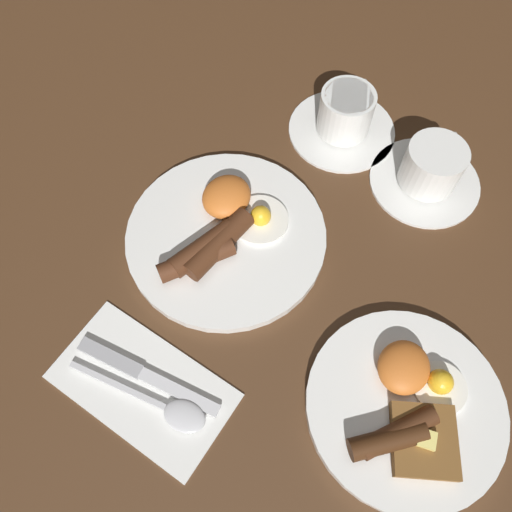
# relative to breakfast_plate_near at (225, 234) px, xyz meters

# --- Properties ---
(ground_plane) EXTENTS (3.00, 3.00, 0.00)m
(ground_plane) POSITION_rel_breakfast_plate_near_xyz_m (-0.00, 0.00, -0.01)
(ground_plane) COLOR #4C301C
(breakfast_plate_near) EXTENTS (0.28, 0.28, 0.05)m
(breakfast_plate_near) POSITION_rel_breakfast_plate_near_xyz_m (0.00, 0.00, 0.00)
(breakfast_plate_near) COLOR white
(breakfast_plate_near) RESTS_ON ground_plane
(breakfast_plate_far) EXTENTS (0.23, 0.23, 0.05)m
(breakfast_plate_far) POSITION_rel_breakfast_plate_near_xyz_m (0.08, 0.31, -0.00)
(breakfast_plate_far) COLOR white
(breakfast_plate_far) RESTS_ON ground_plane
(teacup_near) EXTENTS (0.17, 0.17, 0.08)m
(teacup_near) POSITION_rel_breakfast_plate_near_xyz_m (-0.26, 0.05, 0.02)
(teacup_near) COLOR white
(teacup_near) RESTS_ON ground_plane
(teacup_far) EXTENTS (0.16, 0.16, 0.07)m
(teacup_far) POSITION_rel_breakfast_plate_near_xyz_m (-0.23, 0.20, 0.02)
(teacup_far) COLOR white
(teacup_far) RESTS_ON ground_plane
(napkin) EXTENTS (0.13, 0.22, 0.01)m
(napkin) POSITION_rel_breakfast_plate_near_xyz_m (0.22, 0.03, -0.01)
(napkin) COLOR white
(napkin) RESTS_ON ground_plane
(knife) EXTENTS (0.04, 0.19, 0.01)m
(knife) POSITION_rel_breakfast_plate_near_xyz_m (0.21, 0.01, -0.01)
(knife) COLOR silver
(knife) RESTS_ON napkin
(spoon) EXTENTS (0.05, 0.18, 0.01)m
(spoon) POSITION_rel_breakfast_plate_near_xyz_m (0.23, 0.07, -0.01)
(spoon) COLOR silver
(spoon) RESTS_ON napkin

